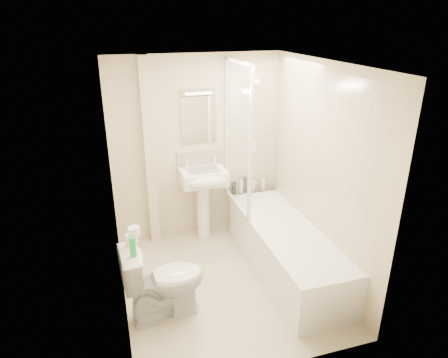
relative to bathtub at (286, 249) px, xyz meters
name	(u,v)px	position (x,y,z in m)	size (l,w,h in m)	color
floor	(225,282)	(-0.75, -0.04, -0.29)	(2.50, 2.50, 0.00)	beige
wall_back	(197,149)	(-0.75, 1.21, 0.91)	(2.20, 0.02, 2.40)	beige
wall_left	(114,198)	(-1.85, -0.04, 0.91)	(0.02, 2.50, 2.40)	beige
wall_right	(321,174)	(0.35, -0.04, 0.91)	(0.02, 2.50, 2.40)	beige
ceiling	(225,64)	(-0.75, -0.04, 2.11)	(2.20, 2.50, 0.02)	white
tile_back	(252,128)	(0.00, 1.20, 1.14)	(0.70, 0.01, 1.75)	beige
tile_right	(320,153)	(0.34, 0.00, 1.14)	(0.01, 2.10, 1.75)	beige
pipe_boxing	(149,155)	(-1.37, 1.15, 0.91)	(0.12, 0.12, 2.40)	beige
splashback	(199,161)	(-0.72, 1.20, 0.74)	(0.60, 0.01, 0.30)	beige
mirror	(198,121)	(-0.72, 1.20, 1.29)	(0.46, 0.01, 0.60)	white
strip_light	(198,91)	(-0.72, 1.18, 1.66)	(0.42, 0.07, 0.07)	silver
bathtub	(286,249)	(0.00, 0.00, 0.00)	(0.70, 2.10, 0.55)	white
shower_screen	(237,137)	(-0.35, 0.76, 1.16)	(0.04, 0.92, 1.80)	white
shower_fixture	(253,120)	(0.00, 1.16, 1.26)	(0.10, 0.16, 0.99)	white
pedestal_sink	(204,185)	(-0.72, 0.98, 0.50)	(0.58, 0.52, 1.12)	white
bottle_black_a	(234,188)	(-0.27, 1.12, 0.34)	(0.06, 0.06, 0.16)	black
bottle_white_a	(241,187)	(-0.16, 1.12, 0.35)	(0.06, 0.06, 0.17)	white
bottle_black_b	(245,184)	(-0.11, 1.12, 0.37)	(0.06, 0.06, 0.22)	black
bottle_blue	(250,187)	(-0.04, 1.12, 0.32)	(0.05, 0.05, 0.13)	navy
bottle_cream	(253,186)	(0.01, 1.12, 0.33)	(0.06, 0.06, 0.15)	beige
bottle_white_b	(263,184)	(0.16, 1.12, 0.34)	(0.06, 0.06, 0.16)	silver
toilet	(164,280)	(-1.47, -0.34, 0.11)	(0.82, 0.51, 0.80)	white
toilet_roll_lower	(132,240)	(-1.74, -0.25, 0.56)	(0.11, 0.11, 0.10)	white
toilet_roll_upper	(134,232)	(-1.71, -0.28, 0.66)	(0.11, 0.11, 0.09)	white
green_bottle	(133,247)	(-1.74, -0.45, 0.61)	(0.06, 0.06, 0.19)	green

